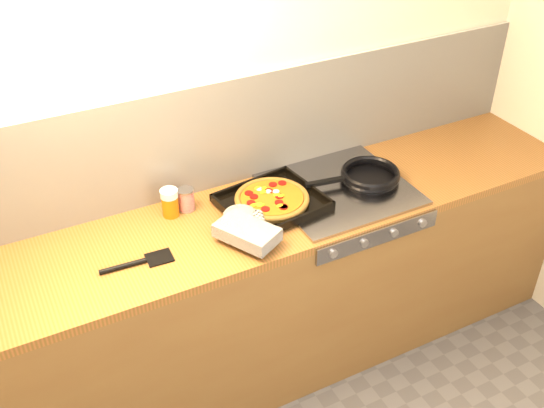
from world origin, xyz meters
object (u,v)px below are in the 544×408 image
pizza_on_tray (264,208)px  tomato_can (186,200)px  frying_pan (369,176)px  juice_glass (170,202)px

pizza_on_tray → tomato_can: size_ratio=5.45×
pizza_on_tray → tomato_can: bearing=144.0°
frying_pan → juice_glass: 0.90m
tomato_can → juice_glass: (-0.07, -0.01, 0.01)m
frying_pan → tomato_can: (-0.81, 0.18, 0.01)m
frying_pan → tomato_can: tomato_can is taller
pizza_on_tray → juice_glass: juice_glass is taller
frying_pan → pizza_on_tray: bearing=-178.5°
frying_pan → juice_glass: size_ratio=3.70×
pizza_on_tray → frying_pan: pizza_on_tray is taller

